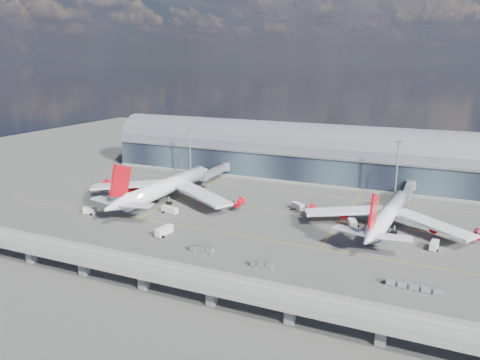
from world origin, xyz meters
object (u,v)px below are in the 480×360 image
at_px(floodlight_mast_left, 190,151).
at_px(floodlight_mast_right, 397,169).
at_px(service_truck_1, 90,211).
at_px(airliner_right, 387,216).
at_px(service_truck_3, 434,245).
at_px(cargo_train_2, 262,265).
at_px(cargo_train_1, 414,286).
at_px(service_truck_2, 170,210).
at_px(service_truck_4, 352,224).
at_px(service_truck_0, 164,231).
at_px(airliner_left, 164,187).
at_px(cargo_train_0, 202,249).
at_px(service_truck_5, 298,206).

xyz_separation_m(floodlight_mast_left, floodlight_mast_right, (100.00, 0.00, 0.00)).
bearing_deg(service_truck_1, airliner_right, -85.70).
bearing_deg(service_truck_3, cargo_train_2, -135.62).
bearing_deg(cargo_train_2, service_truck_3, -46.09).
height_order(service_truck_1, cargo_train_1, service_truck_1).
xyz_separation_m(floodlight_mast_left, service_truck_1, (-5.69, -67.87, -12.22)).
relative_size(floodlight_mast_left, service_truck_2, 3.46).
xyz_separation_m(service_truck_2, service_truck_3, (95.70, 3.74, -0.01)).
xyz_separation_m(service_truck_2, cargo_train_2, (51.04, -31.08, -0.54)).
height_order(service_truck_3, cargo_train_2, service_truck_3).
relative_size(floodlight_mast_right, service_truck_3, 4.57).
height_order(service_truck_2, service_truck_4, service_truck_4).
relative_size(service_truck_0, service_truck_1, 1.45).
distance_m(airliner_right, service_truck_4, 12.27).
xyz_separation_m(floodlight_mast_right, service_truck_4, (-9.42, -42.14, -12.05)).
xyz_separation_m(airliner_left, service_truck_1, (-17.93, -25.22, -5.04)).
relative_size(service_truck_4, cargo_train_2, 0.84).
distance_m(service_truck_4, cargo_train_0, 55.83).
bearing_deg(service_truck_1, cargo_train_0, -115.20).
bearing_deg(cargo_train_2, airliner_left, 61.00).
bearing_deg(service_truck_1, cargo_train_1, -107.39).
relative_size(airliner_right, cargo_train_1, 4.37).
height_order(service_truck_2, cargo_train_0, service_truck_2).
distance_m(service_truck_2, cargo_train_2, 59.76).
bearing_deg(cargo_train_0, airliner_left, 53.33).
distance_m(airliner_left, service_truck_0, 39.06).
bearing_deg(airliner_left, service_truck_1, -124.73).
distance_m(airliner_right, cargo_train_2, 54.84).
height_order(floodlight_mast_left, cargo_train_2, floodlight_mast_left).
distance_m(floodlight_mast_right, airliner_left, 97.83).
distance_m(service_truck_0, cargo_train_1, 81.27).
relative_size(service_truck_2, cargo_train_0, 0.90).
distance_m(floodlight_mast_left, cargo_train_0, 98.49).
xyz_separation_m(floodlight_mast_left, service_truck_4, (90.58, -42.14, -12.05)).
xyz_separation_m(airliner_left, service_truck_5, (54.19, 13.10, -5.00)).
height_order(floodlight_mast_right, service_truck_3, floodlight_mast_right).
relative_size(airliner_right, service_truck_4, 10.66).
xyz_separation_m(airliner_right, service_truck_1, (-107.46, -29.21, -3.80)).
bearing_deg(cargo_train_1, service_truck_2, 69.95).
height_order(service_truck_5, cargo_train_2, service_truck_5).
distance_m(service_truck_2, service_truck_4, 69.47).
xyz_separation_m(service_truck_4, cargo_train_1, (23.78, -39.37, -0.58)).
relative_size(service_truck_0, service_truck_4, 1.25).
xyz_separation_m(cargo_train_0, cargo_train_1, (62.24, 1.09, 0.05)).
xyz_separation_m(floodlight_mast_right, service_truck_5, (-33.57, -29.54, -12.18)).
bearing_deg(service_truck_5, cargo_train_1, -100.31).
distance_m(service_truck_3, cargo_train_2, 56.63).
xyz_separation_m(floodlight_mast_left, cargo_train_2, (73.21, -85.26, -12.82)).
height_order(service_truck_0, service_truck_4, service_truck_4).
xyz_separation_m(service_truck_4, cargo_train_2, (-17.37, -43.13, -0.77)).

